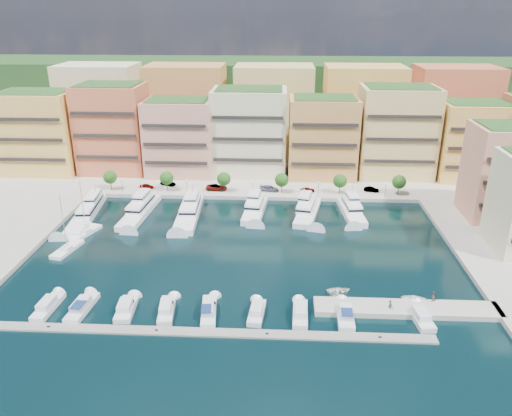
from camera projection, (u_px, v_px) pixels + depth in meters
The scene contains 57 objects.
ground at pixel (244, 250), 108.36m from camera, with size 400.00×400.00×0.00m, color black.
north_quay at pixel (258, 165), 165.72m from camera, with size 220.00×64.00×2.00m, color #9E998E.
hillside at pixel (263, 132), 210.12m from camera, with size 240.00×40.00×58.00m, color black.
south_pontoon at pixel (212, 333), 80.75m from camera, with size 72.00×2.20×0.35m, color gray.
finger_pier at pixel (406, 311), 86.58m from camera, with size 32.00×5.00×2.00m, color #9E998E.
apartment_0 at pixel (41, 132), 152.73m from camera, with size 22.00×16.50×24.80m.
apartment_1 at pixel (113, 128), 153.16m from camera, with size 20.00×16.50×26.80m.
apartment_2 at pixel (180, 137), 151.06m from camera, with size 20.00×15.50×22.80m.
apartment_3 at pixel (249, 131), 151.35m from camera, with size 22.00×16.50×25.80m.
apartment_4 at pixel (322, 137), 148.83m from camera, with size 20.00×15.50×23.80m.
apartment_5 at pixel (396, 132), 149.07m from camera, with size 22.00×16.50×26.80m.
apartment_6 at pixel (472, 141), 146.93m from camera, with size 20.00×15.50×22.80m.
apartment_east_a at pixel (508, 172), 119.27m from camera, with size 18.00×14.50×22.80m.
backblock_0 at pixel (102, 109), 173.41m from camera, with size 26.00×18.00×30.00m, color beige.
backblock_1 at pixel (187, 110), 171.98m from camera, with size 26.00×18.00×30.00m, color #D89151.
backblock_2 at pixel (274, 110), 170.56m from camera, with size 26.00×18.00×30.00m, color tan.
backblock_3 at pixel (362, 111), 169.13m from camera, with size 26.00×18.00×30.00m, color #E9C055.
backblock_4 at pixel (452, 112), 167.70m from camera, with size 26.00×18.00×30.00m, color #D66147.
tree_0 at pixel (110, 177), 139.47m from camera, with size 3.80×3.80×5.65m.
tree_1 at pixel (167, 178), 138.71m from camera, with size 3.80×3.80×5.65m.
tree_2 at pixel (224, 179), 137.95m from camera, with size 3.80×3.80×5.65m.
tree_3 at pixel (282, 180), 137.18m from camera, with size 3.80×3.80×5.65m.
tree_4 at pixel (340, 181), 136.42m from camera, with size 3.80×3.80×5.65m.
tree_5 at pixel (399, 182), 135.66m from camera, with size 3.80×3.80×5.65m.
lamppost_0 at pixel (122, 183), 137.49m from camera, with size 0.30×0.30×4.20m.
lamppost_1 at pixel (187, 184), 136.64m from camera, with size 0.30×0.30×4.20m.
lamppost_2 at pixel (252, 185), 135.78m from camera, with size 0.30×0.30×4.20m.
lamppost_3 at pixel (318, 187), 134.93m from camera, with size 0.30×0.30×4.20m.
lamppost_4 at pixel (386, 188), 134.07m from camera, with size 0.30×0.30×4.20m.
yacht_0 at pixel (87, 211), 125.65m from camera, with size 6.93×26.32×7.30m.
yacht_1 at pixel (140, 210), 126.75m from camera, with size 6.21×22.22×7.30m.
yacht_2 at pixel (189, 211), 125.79m from camera, with size 5.92×23.01×7.30m.
yacht_3 at pixel (255, 208), 127.56m from camera, with size 6.09×17.13×7.30m.
yacht_4 at pixel (307, 211), 126.31m from camera, with size 7.94×18.77×7.30m.
yacht_5 at pixel (351, 210), 126.44m from camera, with size 5.88×17.02×7.30m.
cruiser_0 at pixel (48, 307), 86.94m from camera, with size 2.95×8.66×2.55m.
cruiser_1 at pixel (82, 308), 86.62m from camera, with size 3.42×9.17×2.66m.
cruiser_2 at pixel (126, 309), 86.29m from camera, with size 3.38×7.81×2.55m.
cruiser_3 at pixel (167, 310), 85.95m from camera, with size 3.36×8.30×2.55m.
cruiser_4 at pixel (209, 311), 85.57m from camera, with size 3.34×9.37×2.66m.
cruiser_5 at pixel (257, 313), 85.22m from camera, with size 3.05×7.45×2.55m.
cruiser_6 at pixel (300, 314), 84.86m from camera, with size 2.78×8.00×2.55m.
cruiser_7 at pixel (345, 315), 84.47m from camera, with size 2.96×8.42×2.66m.
cruiser_9 at pixel (421, 318), 83.90m from camera, with size 3.52×7.80×2.55m.
sailboat_1 at pixel (67, 250), 107.75m from camera, with size 4.58×9.24×13.20m.
sailboat_2 at pixel (86, 233), 115.92m from camera, with size 5.27×8.67×13.20m.
tender_2 at pixel (414, 299), 89.41m from camera, with size 3.09×4.33×0.90m, color white.
tender_0 at pixel (339, 291), 91.91m from camera, with size 3.07×4.30×0.89m, color silver.
tender_1 at pixel (346, 289), 92.58m from camera, with size 1.43×1.66×0.88m, color #C0B693.
car_0 at pixel (147, 186), 141.68m from camera, with size 1.57×3.90×1.33m, color gray.
car_1 at pixel (168, 183), 143.87m from camera, with size 1.57×4.51×1.49m, color gray.
car_2 at pixel (217, 187), 140.27m from camera, with size 2.76×5.99×1.66m, color gray.
car_3 at pixel (269, 188), 139.57m from camera, with size 2.17×5.35×1.55m, color gray.
car_4 at pixel (308, 190), 138.98m from camera, with size 1.56×3.88×1.32m, color gray.
car_5 at pixel (371, 189), 139.09m from camera, with size 1.44×4.13×1.36m, color gray.
person_0 at pixel (390, 304), 85.14m from camera, with size 0.67×0.44×1.82m, color #293853.
person_1 at pixel (433, 296), 87.47m from camera, with size 0.91×0.71×1.86m, color brown.
Camera 1 is at (7.63, -96.68, 49.26)m, focal length 35.00 mm.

